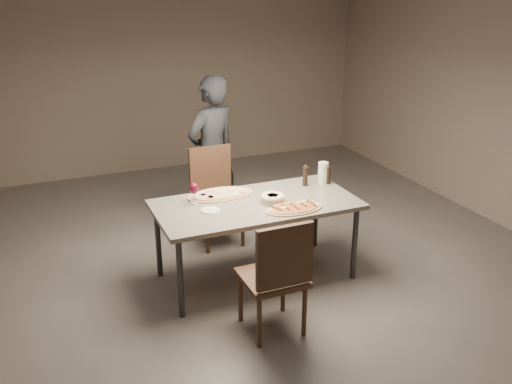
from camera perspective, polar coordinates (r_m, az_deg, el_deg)
name	(u,v)px	position (r m, az deg, el deg)	size (l,w,h in m)	color
room	(256,132)	(4.86, 0.00, 6.06)	(7.00, 7.00, 7.00)	#5C564F
dining_table	(256,208)	(5.09, 0.00, -1.65)	(1.80, 0.90, 0.75)	slate
zucchini_pizza	(294,208)	(4.92, 3.83, -1.60)	(0.52, 0.29, 0.05)	tan
ham_pizza	(220,194)	(5.23, -3.58, -0.21)	(0.61, 0.34, 0.04)	tan
bread_basket	(273,198)	(5.06, 1.67, -0.57)	(0.21, 0.21, 0.08)	beige
oil_dish	(241,195)	(5.23, -1.54, -0.27)	(0.13, 0.13, 0.01)	white
pepper_mill_left	(328,175)	(5.54, 7.23, 1.70)	(0.05, 0.05, 0.19)	black
pepper_mill_right	(305,176)	(5.46, 4.95, 1.62)	(0.05, 0.05, 0.21)	black
carafe	(323,173)	(5.55, 6.72, 1.92)	(0.10, 0.10, 0.21)	silver
wine_glass	(194,189)	(5.04, -6.24, 0.31)	(0.09, 0.09, 0.19)	silver
side_plate	(210,210)	(4.91, -4.59, -1.83)	(0.16, 0.16, 0.01)	white
chair_near	(277,272)	(4.34, 2.15, -8.02)	(0.47, 0.47, 0.98)	#432B1C
chair_far	(215,190)	(5.92, -4.16, 0.22)	(0.48, 0.48, 0.99)	#432B1C
diner	(212,154)	(6.13, -4.42, 3.80)	(0.62, 0.41, 1.69)	black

